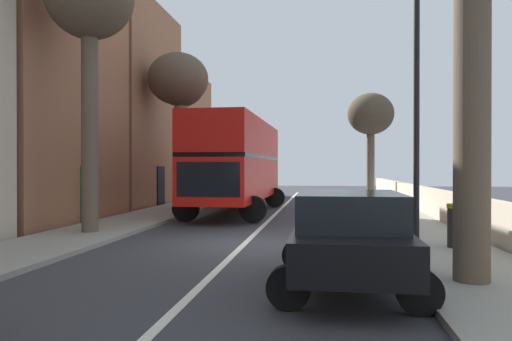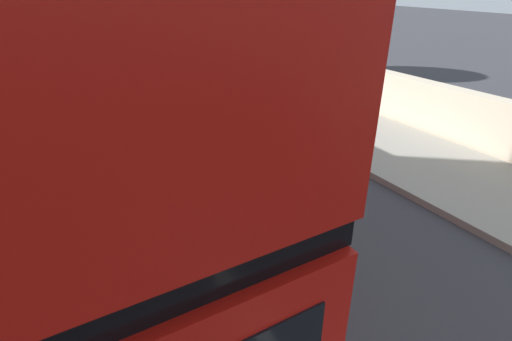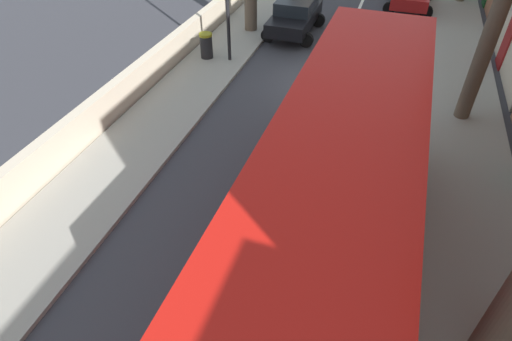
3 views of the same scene
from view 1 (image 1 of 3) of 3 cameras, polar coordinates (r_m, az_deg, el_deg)
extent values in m
plane|color=#333338|center=(13.14, -1.33, -8.56)|extent=(84.00, 84.00, 0.00)
cube|color=silver|center=(13.14, -1.33, -8.55)|extent=(0.16, 54.00, 0.01)
cube|color=gray|center=(14.73, -20.67, -7.38)|extent=(2.60, 60.00, 0.12)
cube|color=gray|center=(13.26, 20.29, -8.24)|extent=(2.60, 60.00, 0.12)
cube|color=#9E6647|center=(20.14, -24.30, 9.64)|extent=(4.00, 7.68, 10.60)
cube|color=#194C23|center=(18.89, -19.05, -2.66)|extent=(0.08, 1.10, 2.10)
cube|color=#9E6647|center=(27.18, -15.19, 7.29)|extent=(4.00, 7.68, 10.66)
cube|color=black|center=(26.26, -11.10, -1.82)|extent=(0.08, 1.10, 2.10)
cube|color=#9E6647|center=(34.55, -9.96, 4.01)|extent=(4.00, 7.68, 8.51)
cube|color=#194C23|center=(33.92, -6.69, -1.33)|extent=(0.08, 1.10, 2.10)
cube|color=beige|center=(13.61, 26.71, -5.75)|extent=(0.36, 54.00, 1.19)
cube|color=red|center=(21.50, -2.22, -0.95)|extent=(2.65, 10.36, 1.70)
cube|color=black|center=(21.49, -2.23, 1.53)|extent=(2.67, 10.26, 0.16)
cube|color=red|center=(21.53, -2.23, 3.74)|extent=(2.65, 10.36, 1.50)
cube|color=black|center=(16.48, -5.64, -1.05)|extent=(2.20, 0.09, 1.19)
cylinder|color=black|center=(17.88, -0.33, -4.58)|extent=(1.00, 0.31, 1.00)
cylinder|color=black|center=(18.45, -8.23, -4.43)|extent=(1.00, 0.31, 1.00)
cylinder|color=black|center=(24.81, 2.23, -3.21)|extent=(1.00, 0.31, 1.00)
cylinder|color=black|center=(25.23, -3.56, -3.15)|extent=(1.00, 0.31, 1.00)
cube|color=black|center=(8.33, 10.78, -8.35)|extent=(1.77, 4.19, 0.59)
cube|color=black|center=(8.05, 10.86, -4.53)|extent=(1.63, 2.30, 0.56)
cylinder|color=black|center=(9.68, 5.00, -9.85)|extent=(0.64, 0.22, 0.64)
cylinder|color=black|center=(9.76, 15.80, -9.78)|extent=(0.64, 0.22, 0.64)
cylinder|color=black|center=(7.15, 3.84, -13.51)|extent=(0.64, 0.22, 0.64)
cylinder|color=black|center=(7.25, 18.62, -13.34)|extent=(0.64, 0.22, 0.64)
cube|color=#AD1919|center=(33.90, 0.15, -1.74)|extent=(1.87, 4.24, 0.65)
cube|color=black|center=(33.68, 0.10, -0.69)|extent=(1.69, 2.34, 0.59)
cylinder|color=black|center=(35.33, -1.09, -2.44)|extent=(0.64, 0.23, 0.64)
cylinder|color=black|center=(35.13, 1.88, -2.46)|extent=(0.64, 0.23, 0.64)
cylinder|color=black|center=(32.75, -1.71, -2.66)|extent=(0.64, 0.23, 0.64)
cylinder|color=black|center=(32.53, 1.49, -2.68)|extent=(0.64, 0.23, 0.64)
cylinder|color=#7A6B56|center=(23.81, -9.11, 2.49)|extent=(0.39, 0.39, 5.62)
ellipsoid|color=brown|center=(24.18, -9.12, 10.56)|extent=(2.92, 2.92, 2.53)
cylinder|color=brown|center=(30.26, 13.29, 1.08)|extent=(0.47, 0.47, 4.63)
ellipsoid|color=#4C4233|center=(30.43, 13.30, 6.49)|extent=(2.78, 2.78, 2.52)
cylinder|color=brown|center=(15.40, -18.91, 5.39)|extent=(0.50, 0.50, 6.55)
cylinder|color=brown|center=(9.07, 24.00, 9.91)|extent=(0.60, 0.60, 6.85)
cylinder|color=#7A6B56|center=(23.81, -8.76, 2.40)|extent=(0.60, 0.60, 5.54)
ellipsoid|color=#4C4233|center=(24.15, -8.77, 10.11)|extent=(2.35, 2.35, 2.31)
cylinder|color=black|center=(12.34, 18.31, 5.38)|extent=(0.14, 0.14, 6.00)
cylinder|color=black|center=(12.69, 22.67, -6.22)|extent=(0.52, 0.52, 0.94)
cylinder|color=olive|center=(12.64, 22.68, -3.87)|extent=(0.55, 0.55, 0.10)
camera|label=2|loc=(15.64, -5.22, 5.11)|focal=27.00mm
camera|label=3|loc=(28.47, -0.66, 12.14)|focal=29.44mm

